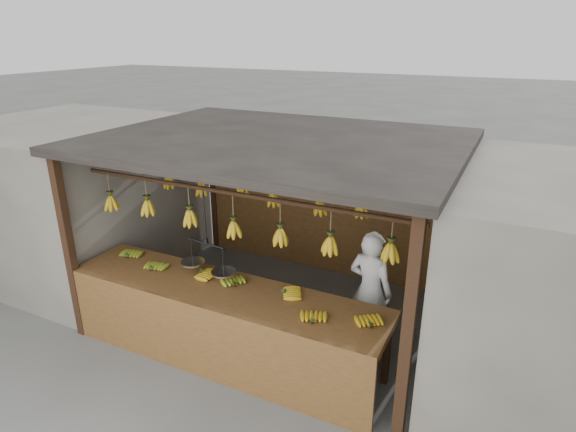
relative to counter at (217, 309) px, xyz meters
The scene contains 8 objects.
ground 1.43m from the counter, 84.66° to the left, with size 80.00×80.00×0.00m, color #5B5B57.
stall 2.01m from the counter, 85.78° to the left, with size 4.30×3.30×2.40m.
neighbor_left 3.72m from the counter, 160.51° to the left, with size 3.00×3.00×2.30m, color slate.
counter is the anchor object (origin of this frame).
hanging_bananas 1.54m from the counter, 84.93° to the left, with size 3.64×2.25×0.38m.
balance_scale 0.53m from the counter, 138.36° to the left, with size 0.73×0.32×0.95m.
vendor 1.77m from the counter, 37.11° to the left, with size 0.54×0.36×1.49m, color white.
bag_bundles 3.31m from the counter, 51.49° to the left, with size 0.08×0.26×1.13m.
Camera 1 is at (2.60, -4.99, 3.56)m, focal length 30.00 mm.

